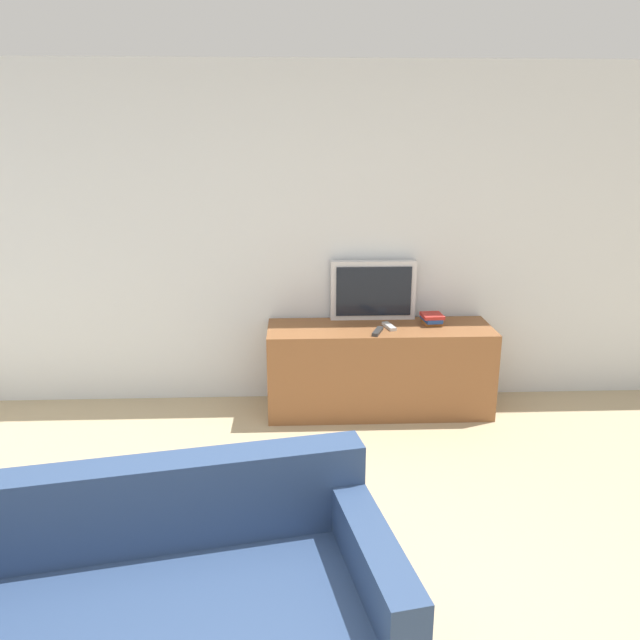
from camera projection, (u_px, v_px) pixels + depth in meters
wall_back at (289, 239)px, 4.82m from camera, size 9.00×0.06×2.60m
tv_stand at (379, 369)px, 4.81m from camera, size 1.70×0.54×0.67m
television at (373, 290)px, 4.86m from camera, size 0.66×0.09×0.46m
book_stack at (432, 319)px, 4.78m from camera, size 0.17×0.22×0.08m
remote_on_stand at (389, 326)px, 4.69m from camera, size 0.09×0.19×0.02m
remote_secondary at (378, 331)px, 4.56m from camera, size 0.11×0.20×0.02m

